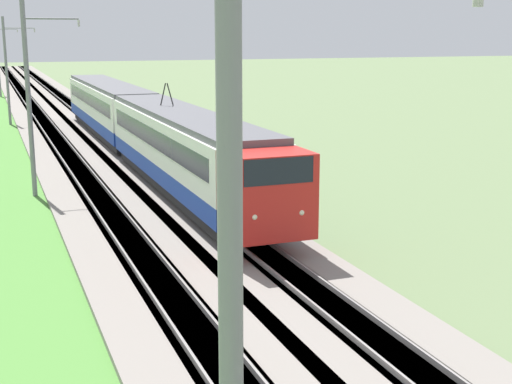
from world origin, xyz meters
name	(u,v)px	position (x,y,z in m)	size (l,w,h in m)	color
ballast_main	(57,142)	(50.00, 0.00, 0.15)	(240.00, 4.40, 0.30)	gray
ballast_adjacent	(113,139)	(50.00, -3.89, 0.15)	(240.00, 4.40, 0.30)	gray
track_main	(57,141)	(50.00, 0.00, 0.16)	(240.00, 1.57, 0.45)	#4C4238
track_adjacent	(113,139)	(50.00, -3.89, 0.16)	(240.00, 1.57, 0.45)	#4C4238
passenger_train	(138,122)	(40.75, -3.89, 2.41)	(42.65, 2.93, 5.13)	red
catenary_mast_near	(237,362)	(4.79, 2.54, 4.64)	(0.22, 2.56, 8.99)	slate
catenary_mast_mid	(30,98)	(33.10, 2.54, 4.67)	(0.22, 2.56, 9.04)	slate
catenary_mast_far	(7,70)	(61.41, 2.54, 4.56)	(0.22, 2.56, 8.83)	slate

